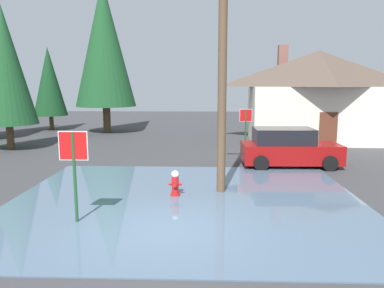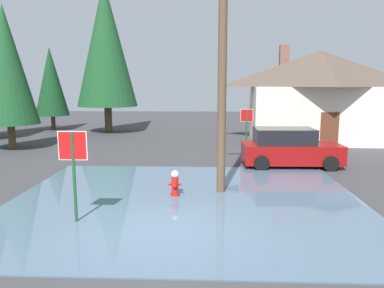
{
  "view_description": "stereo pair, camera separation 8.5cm",
  "coord_description": "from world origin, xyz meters",
  "px_view_note": "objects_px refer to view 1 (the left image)",
  "views": [
    {
      "loc": [
        0.97,
        -8.52,
        3.56
      ],
      "look_at": [
        0.53,
        3.96,
        1.53
      ],
      "focal_mm": 34.73,
      "sensor_mm": 36.0,
      "label": 1
    },
    {
      "loc": [
        1.06,
        -8.52,
        3.56
      ],
      "look_at": [
        0.53,
        3.96,
        1.53
      ],
      "focal_mm": 34.73,
      "sensor_mm": 36.0,
      "label": 2
    }
  ],
  "objects_px": {
    "house": "(317,94)",
    "pine_tree_mid_left": "(5,65)",
    "stop_sign_near": "(74,158)",
    "parked_car": "(288,148)",
    "fire_hydrant": "(175,184)",
    "pine_tree_tall_left": "(104,44)",
    "pine_tree_far_center": "(49,82)",
    "stop_sign_far": "(246,122)",
    "utility_pole": "(223,50)"
  },
  "relations": [
    {
      "from": "utility_pole",
      "to": "pine_tree_far_center",
      "type": "relative_size",
      "value": 1.4
    },
    {
      "from": "pine_tree_tall_left",
      "to": "stop_sign_near",
      "type": "bearing_deg",
      "value": -77.63
    },
    {
      "from": "stop_sign_far",
      "to": "fire_hydrant",
      "type": "bearing_deg",
      "value": -111.39
    },
    {
      "from": "stop_sign_far",
      "to": "pine_tree_tall_left",
      "type": "xyz_separation_m",
      "value": [
        -9.35,
        7.88,
        4.75
      ]
    },
    {
      "from": "fire_hydrant",
      "to": "house",
      "type": "height_order",
      "value": "house"
    },
    {
      "from": "stop_sign_far",
      "to": "house",
      "type": "bearing_deg",
      "value": 43.04
    },
    {
      "from": "house",
      "to": "parked_car",
      "type": "bearing_deg",
      "value": -113.73
    },
    {
      "from": "parked_car",
      "to": "pine_tree_mid_left",
      "type": "bearing_deg",
      "value": 165.37
    },
    {
      "from": "fire_hydrant",
      "to": "parked_car",
      "type": "xyz_separation_m",
      "value": [
        4.58,
        4.64,
        0.38
      ]
    },
    {
      "from": "house",
      "to": "pine_tree_mid_left",
      "type": "height_order",
      "value": "pine_tree_mid_left"
    },
    {
      "from": "utility_pole",
      "to": "parked_car",
      "type": "distance_m",
      "value": 6.42
    },
    {
      "from": "stop_sign_near",
      "to": "fire_hydrant",
      "type": "height_order",
      "value": "stop_sign_near"
    },
    {
      "from": "stop_sign_near",
      "to": "parked_car",
      "type": "distance_m",
      "value": 9.91
    },
    {
      "from": "stop_sign_far",
      "to": "house",
      "type": "relative_size",
      "value": 0.25
    },
    {
      "from": "stop_sign_far",
      "to": "stop_sign_near",
      "type": "bearing_deg",
      "value": -118.06
    },
    {
      "from": "stop_sign_near",
      "to": "parked_car",
      "type": "xyz_separation_m",
      "value": [
        6.94,
        7.02,
        -0.92
      ]
    },
    {
      "from": "fire_hydrant",
      "to": "pine_tree_tall_left",
      "type": "relative_size",
      "value": 0.08
    },
    {
      "from": "stop_sign_near",
      "to": "pine_tree_mid_left",
      "type": "height_order",
      "value": "pine_tree_mid_left"
    },
    {
      "from": "utility_pole",
      "to": "house",
      "type": "relative_size",
      "value": 0.97
    },
    {
      "from": "parked_car",
      "to": "pine_tree_far_center",
      "type": "bearing_deg",
      "value": 141.71
    },
    {
      "from": "pine_tree_mid_left",
      "to": "pine_tree_far_center",
      "type": "height_order",
      "value": "pine_tree_mid_left"
    },
    {
      "from": "stop_sign_near",
      "to": "pine_tree_far_center",
      "type": "relative_size",
      "value": 0.38
    },
    {
      "from": "stop_sign_near",
      "to": "utility_pole",
      "type": "xyz_separation_m",
      "value": [
        3.84,
        2.89,
        2.9
      ]
    },
    {
      "from": "house",
      "to": "pine_tree_mid_left",
      "type": "bearing_deg",
      "value": -167.34
    },
    {
      "from": "stop_sign_near",
      "to": "house",
      "type": "relative_size",
      "value": 0.26
    },
    {
      "from": "pine_tree_mid_left",
      "to": "house",
      "type": "bearing_deg",
      "value": 12.66
    },
    {
      "from": "house",
      "to": "pine_tree_far_center",
      "type": "distance_m",
      "value": 19.57
    },
    {
      "from": "pine_tree_tall_left",
      "to": "pine_tree_mid_left",
      "type": "bearing_deg",
      "value": -115.45
    },
    {
      "from": "fire_hydrant",
      "to": "house",
      "type": "distance_m",
      "value": 14.93
    },
    {
      "from": "fire_hydrant",
      "to": "stop_sign_near",
      "type": "bearing_deg",
      "value": -134.84
    },
    {
      "from": "stop_sign_near",
      "to": "pine_tree_tall_left",
      "type": "xyz_separation_m",
      "value": [
        -3.95,
        18.01,
        4.64
      ]
    },
    {
      "from": "stop_sign_far",
      "to": "pine_tree_far_center",
      "type": "height_order",
      "value": "pine_tree_far_center"
    },
    {
      "from": "stop_sign_far",
      "to": "pine_tree_mid_left",
      "type": "bearing_deg",
      "value": 177.22
    },
    {
      "from": "stop_sign_near",
      "to": "parked_car",
      "type": "height_order",
      "value": "stop_sign_near"
    },
    {
      "from": "stop_sign_far",
      "to": "house",
      "type": "height_order",
      "value": "house"
    },
    {
      "from": "house",
      "to": "utility_pole",
      "type": "bearing_deg",
      "value": -118.73
    },
    {
      "from": "house",
      "to": "parked_car",
      "type": "height_order",
      "value": "house"
    },
    {
      "from": "pine_tree_mid_left",
      "to": "stop_sign_far",
      "type": "bearing_deg",
      "value": -2.78
    },
    {
      "from": "pine_tree_mid_left",
      "to": "pine_tree_far_center",
      "type": "distance_m",
      "value": 8.71
    },
    {
      "from": "fire_hydrant",
      "to": "stop_sign_far",
      "type": "height_order",
      "value": "stop_sign_far"
    },
    {
      "from": "stop_sign_far",
      "to": "pine_tree_mid_left",
      "type": "height_order",
      "value": "pine_tree_mid_left"
    },
    {
      "from": "fire_hydrant",
      "to": "pine_tree_far_center",
      "type": "height_order",
      "value": "pine_tree_far_center"
    },
    {
      "from": "pine_tree_far_center",
      "to": "stop_sign_far",
      "type": "bearing_deg",
      "value": -33.18
    },
    {
      "from": "fire_hydrant",
      "to": "pine_tree_far_center",
      "type": "xyz_separation_m",
      "value": [
        -11.03,
        16.96,
        3.31
      ]
    },
    {
      "from": "fire_hydrant",
      "to": "pine_tree_mid_left",
      "type": "distance_m",
      "value": 13.51
    },
    {
      "from": "parked_car",
      "to": "pine_tree_mid_left",
      "type": "relative_size",
      "value": 0.54
    },
    {
      "from": "stop_sign_far",
      "to": "parked_car",
      "type": "distance_m",
      "value": 3.57
    },
    {
      "from": "house",
      "to": "parked_car",
      "type": "distance_m",
      "value": 8.7
    },
    {
      "from": "utility_pole",
      "to": "stop_sign_far",
      "type": "xyz_separation_m",
      "value": [
        1.56,
        7.24,
        -3.01
      ]
    },
    {
      "from": "stop_sign_near",
      "to": "stop_sign_far",
      "type": "relative_size",
      "value": 1.05
    }
  ]
}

